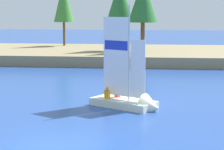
# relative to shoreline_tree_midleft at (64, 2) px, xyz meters

# --- Properties ---
(ground_plane) EXTENTS (200.00, 200.00, 0.00)m
(ground_plane) POSITION_rel_shoreline_tree_midleft_xyz_m (7.40, -35.21, -6.30)
(ground_plane) COLOR #234793
(shore_bank) EXTENTS (80.00, 14.94, 1.02)m
(shore_bank) POSITION_rel_shoreline_tree_midleft_xyz_m (7.40, -4.61, -5.79)
(shore_bank) COLOR #897A56
(shore_bank) RESTS_ON ground
(shoreline_tree_midleft) EXTENTS (2.40, 2.40, 7.76)m
(shoreline_tree_midleft) POSITION_rel_shoreline_tree_midleft_xyz_m (0.00, 0.00, 0.00)
(shoreline_tree_midleft) COLOR brown
(shoreline_tree_midleft) RESTS_ON shore_bank
(shoreline_tree_midright) EXTENTS (3.02, 3.02, 7.63)m
(shoreline_tree_midright) POSITION_rel_shoreline_tree_midleft_xyz_m (9.74, -6.82, 0.01)
(shoreline_tree_midright) COLOR brown
(shoreline_tree_midright) RESTS_ON shore_bank
(sailboat) EXTENTS (4.29, 3.38, 6.09)m
(sailboat) POSITION_rel_shoreline_tree_midleft_xyz_m (10.06, -28.31, -5.89)
(sailboat) COLOR silver
(sailboat) RESTS_ON ground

